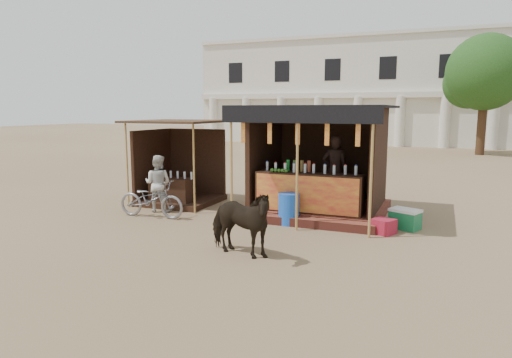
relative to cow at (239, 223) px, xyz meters
name	(u,v)px	position (x,y,z in m)	size (l,w,h in m)	color
ground	(226,244)	(-0.56, 0.57, -0.63)	(120.00, 120.00, 0.00)	#846B4C
main_stall	(319,174)	(0.47, 3.93, 0.40)	(3.60, 3.61, 2.78)	brown
secondary_stall	(176,173)	(-3.73, 3.81, 0.22)	(2.40, 2.40, 2.38)	#321D12
cow	(239,223)	(0.00, 0.00, 0.00)	(0.68, 1.49, 1.26)	black
motorbike	(151,199)	(-3.29, 1.93, -0.17)	(0.61, 1.76, 0.93)	gray
bystander	(158,183)	(-3.52, 2.57, 0.12)	(0.73, 0.57, 1.50)	silver
blue_barrel	(289,209)	(0.11, 2.57, -0.26)	(0.49, 0.49, 0.74)	blue
red_crate	(384,226)	(2.29, 2.57, -0.47)	(0.43, 0.42, 0.33)	maroon
cooler	(405,219)	(2.68, 3.17, -0.40)	(0.76, 0.66, 0.46)	#197441
background_building	(366,93)	(-2.56, 30.51, 3.35)	(26.00, 7.45, 8.18)	silver
tree	(481,75)	(5.25, 22.71, 4.00)	(4.50, 4.40, 7.00)	#382314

